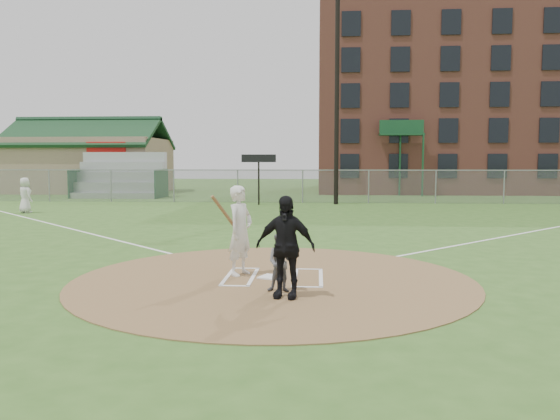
# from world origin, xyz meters

# --- Properties ---
(ground) EXTENTS (140.00, 140.00, 0.00)m
(ground) POSITION_xyz_m (0.00, 0.00, 0.00)
(ground) COLOR #355F20
(ground) RESTS_ON ground
(dirt_circle) EXTENTS (8.40, 8.40, 0.02)m
(dirt_circle) POSITION_xyz_m (0.00, 0.00, 0.01)
(dirt_circle) COLOR olive
(dirt_circle) RESTS_ON ground
(home_plate) EXTENTS (0.60, 0.60, 0.03)m
(home_plate) POSITION_xyz_m (-0.05, 0.08, 0.04)
(home_plate) COLOR white
(home_plate) RESTS_ON dirt_circle
(foul_line_first) EXTENTS (17.04, 17.04, 0.01)m
(foul_line_first) POSITION_xyz_m (9.00, 9.00, 0.01)
(foul_line_first) COLOR white
(foul_line_first) RESTS_ON ground
(foul_line_third) EXTENTS (17.04, 17.04, 0.01)m
(foul_line_third) POSITION_xyz_m (-9.00, 9.00, 0.01)
(foul_line_third) COLOR white
(foul_line_third) RESTS_ON ground
(catcher) EXTENTS (0.57, 0.45, 1.12)m
(catcher) POSITION_xyz_m (0.24, -1.15, 0.58)
(catcher) COLOR slate
(catcher) RESTS_ON dirt_circle
(umpire) EXTENTS (1.16, 0.66, 1.86)m
(umpire) POSITION_xyz_m (0.34, -1.58, 0.95)
(umpire) COLOR black
(umpire) RESTS_ON dirt_circle
(ondeck_player) EXTENTS (1.01, 0.92, 1.73)m
(ondeck_player) POSITION_xyz_m (-13.34, 14.34, 0.86)
(ondeck_player) COLOR silver
(ondeck_player) RESTS_ON ground
(batters_boxes) EXTENTS (2.08, 1.88, 0.01)m
(batters_boxes) POSITION_xyz_m (0.00, 0.15, 0.03)
(batters_boxes) COLOR white
(batters_boxes) RESTS_ON dirt_circle
(batter_at_plate) EXTENTS (0.91, 1.06, 1.95)m
(batter_at_plate) POSITION_xyz_m (-0.75, 0.33, 1.00)
(batter_at_plate) COLOR silver
(batter_at_plate) RESTS_ON dirt_circle
(outfield_fence) EXTENTS (56.08, 0.08, 2.03)m
(outfield_fence) POSITION_xyz_m (0.00, 22.00, 1.02)
(outfield_fence) COLOR slate
(outfield_fence) RESTS_ON ground
(bleachers) EXTENTS (6.08, 3.20, 3.20)m
(bleachers) POSITION_xyz_m (-13.00, 26.20, 1.59)
(bleachers) COLOR #B7BABF
(bleachers) RESTS_ON ground
(clubhouse) EXTENTS (12.20, 8.71, 6.23)m
(clubhouse) POSITION_xyz_m (-18.00, 32.99, 2.39)
(clubhouse) COLOR #9E856B
(clubhouse) RESTS_ON ground
(brick_warehouse) EXTENTS (30.00, 17.17, 15.00)m
(brick_warehouse) POSITION_xyz_m (16.00, 37.96, 7.50)
(brick_warehouse) COLOR #9B5043
(brick_warehouse) RESTS_ON ground
(light_pole) EXTENTS (1.20, 0.30, 12.22)m
(light_pole) POSITION_xyz_m (2.00, 21.00, 6.61)
(light_pole) COLOR black
(light_pole) RESTS_ON ground
(scoreboard_sign) EXTENTS (2.00, 0.10, 2.93)m
(scoreboard_sign) POSITION_xyz_m (-2.50, 20.20, 2.39)
(scoreboard_sign) COLOR black
(scoreboard_sign) RESTS_ON ground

